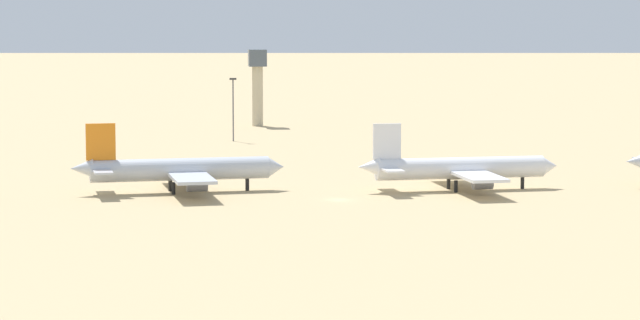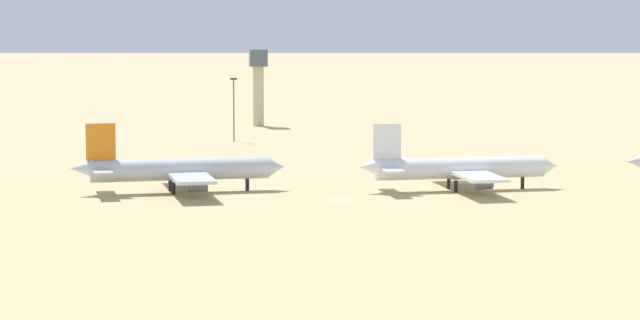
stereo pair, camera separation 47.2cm
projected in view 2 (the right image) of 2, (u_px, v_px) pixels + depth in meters
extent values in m
plane|color=tan|center=(339.00, 200.00, 273.19)|extent=(4000.00, 4000.00, 0.00)
cylinder|color=silver|center=(180.00, 169.00, 283.00)|extent=(34.70, 7.57, 4.31)
cone|color=silver|center=(276.00, 167.00, 287.00)|extent=(3.60, 4.38, 4.09)
cone|color=silver|center=(82.00, 168.00, 278.93)|extent=(4.63, 4.05, 3.66)
cube|color=orange|center=(101.00, 142.00, 279.16)|extent=(5.62, 1.07, 7.00)
cube|color=silver|center=(100.00, 167.00, 283.91)|extent=(4.13, 7.61, 0.39)
cube|color=silver|center=(103.00, 172.00, 275.55)|extent=(4.13, 7.61, 0.39)
cube|color=silver|center=(186.00, 173.00, 283.30)|extent=(10.57, 34.99, 0.60)
cylinder|color=slate|center=(186.00, 175.00, 291.53)|extent=(4.08, 2.73, 2.37)
cylinder|color=slate|center=(197.00, 185.00, 275.86)|extent=(4.08, 2.73, 2.37)
cylinder|color=black|center=(247.00, 185.00, 286.16)|extent=(0.75, 0.75, 2.37)
cylinder|color=black|center=(170.00, 185.00, 285.53)|extent=(0.75, 0.75, 2.37)
cylinder|color=black|center=(173.00, 188.00, 280.51)|extent=(0.75, 0.75, 2.37)
cylinder|color=white|center=(460.00, 168.00, 286.17)|extent=(33.79, 6.63, 4.20)
cone|color=white|center=(549.00, 166.00, 289.67)|extent=(3.43, 4.21, 3.99)
cone|color=white|center=(369.00, 167.00, 282.60)|extent=(4.45, 3.86, 3.57)
cube|color=white|center=(387.00, 141.00, 282.75)|extent=(5.48, 0.92, 6.82)
cube|color=white|center=(382.00, 165.00, 287.40)|extent=(3.87, 7.36, 0.38)
cube|color=white|center=(392.00, 170.00, 279.22)|extent=(3.87, 7.36, 0.38)
cube|color=white|center=(465.00, 171.00, 286.44)|extent=(9.56, 34.00, 0.59)
cylinder|color=slate|center=(459.00, 174.00, 294.48)|extent=(3.94, 2.58, 2.31)
cylinder|color=slate|center=(483.00, 183.00, 279.13)|extent=(3.94, 2.58, 2.31)
cylinder|color=black|center=(522.00, 183.00, 288.98)|extent=(0.73, 0.73, 2.31)
cylinder|color=black|center=(449.00, 183.00, 288.68)|extent=(0.73, 0.73, 2.31)
cylinder|color=black|center=(456.00, 186.00, 283.77)|extent=(0.73, 0.73, 2.31)
cone|color=silver|center=(637.00, 161.00, 290.33)|extent=(4.43, 3.80, 3.69)
cylinder|color=#C6B793|center=(258.00, 96.00, 430.31)|extent=(3.20, 3.20, 17.46)
cube|color=#4C5660|center=(258.00, 58.00, 429.08)|extent=(5.20, 5.20, 4.92)
cylinder|color=#59595E|center=(234.00, 111.00, 384.09)|extent=(0.36, 0.36, 16.08)
cube|color=#333333|center=(234.00, 79.00, 383.18)|extent=(1.80, 0.50, 0.50)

